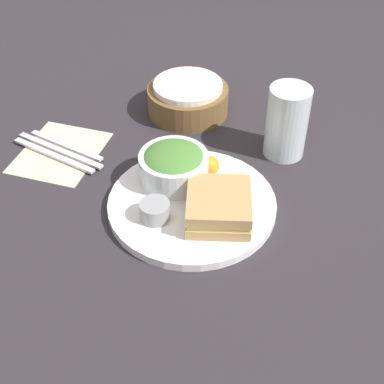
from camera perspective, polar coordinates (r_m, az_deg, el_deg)
ground_plane at (r=0.92m, az=-0.00°, el=-1.66°), size 4.00×4.00×0.00m
plate at (r=0.91m, az=-0.00°, el=-1.30°), size 0.29×0.29×0.02m
sandwich at (r=0.86m, az=2.85°, el=-1.56°), size 0.13×0.13×0.05m
salad_bowl at (r=0.93m, az=-1.97°, el=2.99°), size 0.12×0.12×0.06m
dressing_cup at (r=0.87m, az=-3.97°, el=-2.02°), size 0.05×0.05×0.03m
orange_wedge at (r=0.95m, az=1.86°, el=2.81°), size 0.04×0.04×0.04m
drink_glass at (r=1.01m, az=10.09°, el=7.36°), size 0.08×0.08×0.14m
bread_basket at (r=1.14m, az=-0.44°, el=9.96°), size 0.17×0.17×0.07m
napkin at (r=1.07m, az=-13.87°, el=4.15°), size 0.15×0.18×0.00m
fork at (r=1.05m, az=-14.55°, el=3.82°), size 0.19×0.06×0.01m
knife at (r=1.06m, az=-13.91°, el=4.34°), size 0.20×0.06×0.01m
spoon at (r=1.07m, az=-13.28°, el=4.85°), size 0.17×0.05×0.01m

